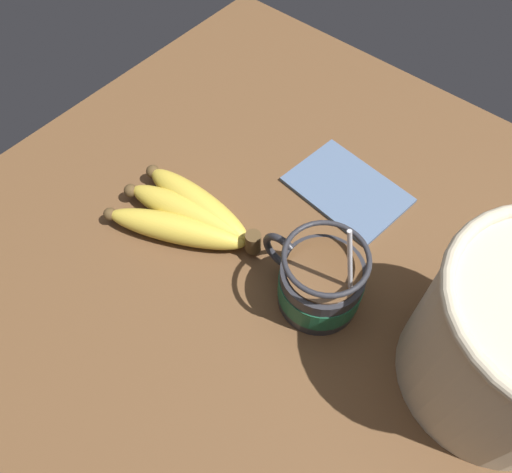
{
  "coord_description": "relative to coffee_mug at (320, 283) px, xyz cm",
  "views": [
    {
      "loc": [
        -15.98,
        23.75,
        58.07
      ],
      "look_at": [
        5.58,
        -1.74,
        7.77
      ],
      "focal_mm": 35.0,
      "sensor_mm": 36.0,
      "label": 1
    }
  ],
  "objects": [
    {
      "name": "banana_bunch",
      "position": [
        19.55,
        2.18,
        -1.88
      ],
      "size": [
        20.42,
        12.41,
        4.32
      ],
      "color": "#4C381E",
      "rests_on": "table"
    },
    {
      "name": "table",
      "position": [
        3.97,
        1.82,
        -5.62
      ],
      "size": [
        91.44,
        91.44,
        3.41
      ],
      "color": "brown",
      "rests_on": "ground"
    },
    {
      "name": "napkin",
      "position": [
        6.63,
        -16.19,
        -3.62
      ],
      "size": [
        16.81,
        12.66,
        0.6
      ],
      "color": "slate",
      "rests_on": "table"
    },
    {
      "name": "coffee_mug",
      "position": [
        0.0,
        0.0,
        0.0
      ],
      "size": [
        13.42,
        9.81,
        16.33
      ],
      "color": "#28282D",
      "rests_on": "table"
    }
  ]
}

